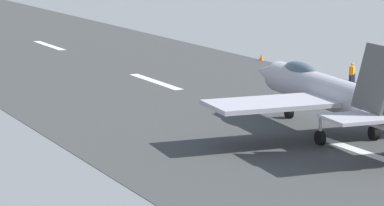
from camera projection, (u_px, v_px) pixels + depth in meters
name	position (u px, v px, depth m)	size (l,w,h in m)	color
ground_plane	(374.00, 156.00, 44.66)	(400.00, 400.00, 0.00)	slate
runway_strip	(374.00, 156.00, 44.64)	(240.00, 26.00, 0.02)	#3D3E3E
fighter_jet	(332.00, 92.00, 48.78)	(17.69, 14.91, 5.58)	#ADAAB4
crew_person	(352.00, 74.00, 65.32)	(0.47, 0.61, 1.62)	#1E2338
marker_cone_far	(261.00, 57.00, 77.93)	(0.44, 0.44, 0.55)	orange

